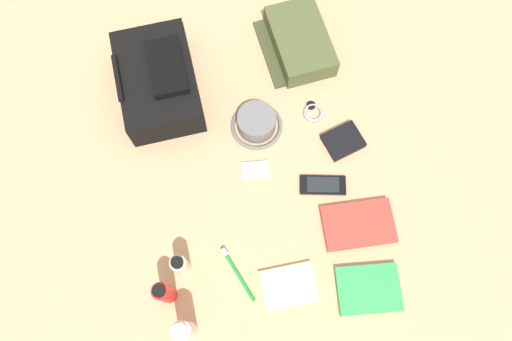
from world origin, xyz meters
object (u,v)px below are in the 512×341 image
Objects in this scene: toothpaste_tube at (185,331)px; lotion_bottle at (181,265)px; bucket_hat at (257,123)px; travel_guidebook at (358,225)px; wallet at (343,141)px; cell_phone at (323,185)px; media_player at (254,170)px; paperback_novel at (369,289)px; wristwatch at (313,112)px; toothbrush at (236,271)px; sunscreen_spray at (164,293)px; notepad at (289,286)px; backpack at (159,82)px; toiletry_pouch at (299,42)px.

toothpaste_tube is 1.29× the size of lotion_bottle.
travel_guidebook is at bearing -150.35° from bucket_hat.
cell_phone is at bearing 127.02° from wallet.
paperback_novel is at bearing -151.28° from media_player.
travel_guidebook is at bearing -175.58° from wristwatch.
paperback_novel is at bearing -111.34° from toothbrush.
lotion_bottle is (0.17, -0.02, -0.02)m from toothpaste_tube.
sunscreen_spray is 0.68m from wallet.
notepad is at bearing -113.19° from lotion_bottle.
toothbrush is at bearing -106.54° from lotion_bottle.
lotion_bottle is at bearing 175.94° from backpack.
backpack is at bearing 40.26° from travel_guidebook.
lotion_bottle reaches higher than paperback_novel.
wristwatch is 0.43× the size of toothbrush.
toothpaste_tube is 0.31m from notepad.
paperback_novel is 1.32× the size of cell_phone.
lotion_bottle is at bearing 141.13° from bucket_hat.
lotion_bottle reaches higher than toothbrush.
wristwatch is at bearing -88.41° from bucket_hat.
lotion_bottle is at bearing 107.58° from cell_phone.
cell_phone is at bearing -59.00° from toothbrush.
wallet is at bearing -39.47° from cell_phone.
sunscreen_spray reaches higher than wristwatch.
cell_phone is 1.32× the size of wallet.
backpack is 0.56m from lotion_bottle.
backpack is at bearing 96.39° from toiletry_pouch.
toothbrush is (-0.18, 0.31, 0.00)m from cell_phone.
toothpaste_tube is 0.57m from cell_phone.
toiletry_pouch reaches higher than bucket_hat.
travel_guidebook is (0.17, -0.53, -0.07)m from toothpaste_tube.
sunscreen_spray is (-0.44, 0.35, 0.05)m from bucket_hat.
notepad is (-0.68, -0.23, -0.06)m from backpack.
toothpaste_tube is 1.13× the size of notepad.
travel_guidebook reaches higher than media_player.
backpack reaches higher than bucket_hat.
toiletry_pouch reaches higher than toothbrush.
backpack is 2.10× the size of bucket_hat.
toiletry_pouch is 0.76m from notepad.
paperback_novel reaches higher than notepad.
bucket_hat reaches higher than paperback_novel.
toothpaste_tube reaches higher than sunscreen_spray.
notepad is at bearing 74.37° from paperback_novel.
travel_guidebook is (0.07, -0.56, -0.07)m from sunscreen_spray.
toothbrush reaches higher than wristwatch.
sunscreen_spray reaches higher than travel_guidebook.
backpack is at bearing 34.23° from media_player.
lotion_bottle is at bearing 90.27° from travel_guidebook.
notepad is (-0.35, -0.01, 0.00)m from media_player.
toothpaste_tube reaches higher than notepad.
bucket_hat is 0.43m from travel_guidebook.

